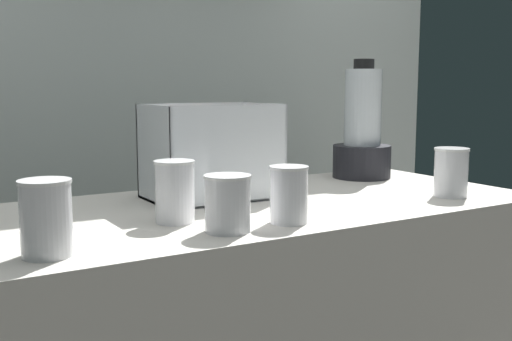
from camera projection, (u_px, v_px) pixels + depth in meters
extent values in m
cube|color=silver|center=(139.00, 65.00, 2.11)|extent=(2.60, 0.04, 2.50)
cube|color=white|center=(212.00, 197.00, 1.57)|extent=(0.31, 0.21, 0.01)
cube|color=white|center=(232.00, 156.00, 1.47)|extent=(0.31, 0.01, 0.24)
cube|color=white|center=(194.00, 148.00, 1.64)|extent=(0.31, 0.01, 0.24)
cube|color=white|center=(154.00, 155.00, 1.48)|extent=(0.01, 0.21, 0.24)
cube|color=white|center=(263.00, 148.00, 1.63)|extent=(0.01, 0.21, 0.24)
cone|color=orange|center=(197.00, 191.00, 1.53)|extent=(0.16, 0.04, 0.03)
cone|color=orange|center=(226.00, 187.00, 1.60)|extent=(0.16, 0.10, 0.03)
cone|color=orange|center=(200.00, 190.00, 1.55)|extent=(0.18, 0.07, 0.03)
cone|color=orange|center=(194.00, 191.00, 1.55)|extent=(0.12, 0.17, 0.03)
cone|color=orange|center=(224.00, 175.00, 1.58)|extent=(0.15, 0.15, 0.03)
cone|color=orange|center=(223.00, 174.00, 1.57)|extent=(0.12, 0.14, 0.04)
cone|color=orange|center=(227.00, 175.00, 1.61)|extent=(0.05, 0.15, 0.03)
cone|color=orange|center=(202.00, 174.00, 1.55)|extent=(0.18, 0.10, 0.04)
cone|color=orange|center=(195.00, 173.00, 1.54)|extent=(0.18, 0.07, 0.02)
cone|color=orange|center=(220.00, 166.00, 1.56)|extent=(0.05, 0.16, 0.03)
cylinder|color=black|center=(362.00, 161.00, 1.91)|extent=(0.18, 0.18, 0.10)
cylinder|color=silver|center=(363.00, 107.00, 1.88)|extent=(0.11, 0.11, 0.23)
cylinder|color=orange|center=(362.00, 139.00, 1.90)|extent=(0.10, 0.10, 0.04)
cylinder|color=black|center=(364.00, 64.00, 1.87)|extent=(0.06, 0.06, 0.03)
cylinder|color=white|center=(46.00, 220.00, 1.03)|extent=(0.09, 0.09, 0.12)
cylinder|color=red|center=(47.00, 233.00, 1.04)|extent=(0.08, 0.08, 0.08)
cylinder|color=white|center=(44.00, 181.00, 1.03)|extent=(0.09, 0.09, 0.01)
cylinder|color=white|center=(175.00, 193.00, 1.29)|extent=(0.08, 0.08, 0.12)
cylinder|color=red|center=(175.00, 197.00, 1.29)|extent=(0.08, 0.08, 0.11)
cylinder|color=white|center=(174.00, 162.00, 1.28)|extent=(0.09, 0.09, 0.01)
cylinder|color=white|center=(228.00, 205.00, 1.21)|extent=(0.09, 0.09, 0.11)
cylinder|color=maroon|center=(228.00, 215.00, 1.21)|extent=(0.08, 0.08, 0.07)
cylinder|color=white|center=(227.00, 177.00, 1.20)|extent=(0.09, 0.09, 0.01)
cylinder|color=white|center=(289.00, 196.00, 1.28)|extent=(0.08, 0.08, 0.11)
cylinder|color=red|center=(289.00, 207.00, 1.29)|extent=(0.07, 0.07, 0.07)
cylinder|color=white|center=(289.00, 168.00, 1.28)|extent=(0.08, 0.08, 0.01)
cylinder|color=white|center=(451.00, 174.00, 1.58)|extent=(0.08, 0.08, 0.12)
cylinder|color=maroon|center=(451.00, 180.00, 1.59)|extent=(0.08, 0.08, 0.08)
cylinder|color=white|center=(452.00, 149.00, 1.57)|extent=(0.09, 0.09, 0.01)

